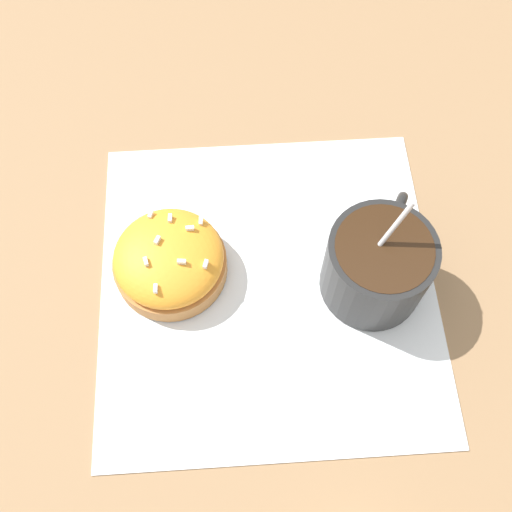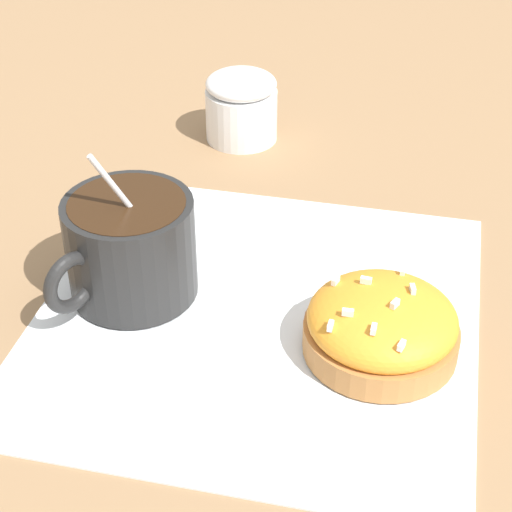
% 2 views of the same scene
% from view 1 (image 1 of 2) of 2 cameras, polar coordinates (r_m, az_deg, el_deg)
% --- Properties ---
extents(ground_plane, '(3.00, 3.00, 0.00)m').
position_cam_1_polar(ground_plane, '(0.53, 1.13, -2.74)').
color(ground_plane, '#93704C').
extents(paper_napkin, '(0.31, 0.32, 0.00)m').
position_cam_1_polar(paper_napkin, '(0.53, 1.14, -2.68)').
color(paper_napkin, white).
rests_on(paper_napkin, ground_plane).
extents(coffee_cup, '(0.09, 0.11, 0.11)m').
position_cam_1_polar(coffee_cup, '(0.50, 11.52, -0.47)').
color(coffee_cup, black).
rests_on(coffee_cup, paper_napkin).
extents(frosted_pastry, '(0.10, 0.10, 0.05)m').
position_cam_1_polar(frosted_pastry, '(0.52, -8.25, -0.42)').
color(frosted_pastry, '#B2753D').
rests_on(frosted_pastry, paper_napkin).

